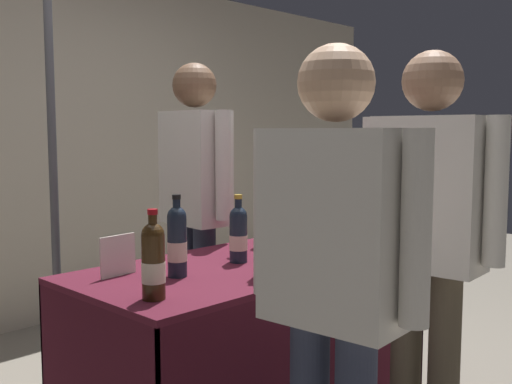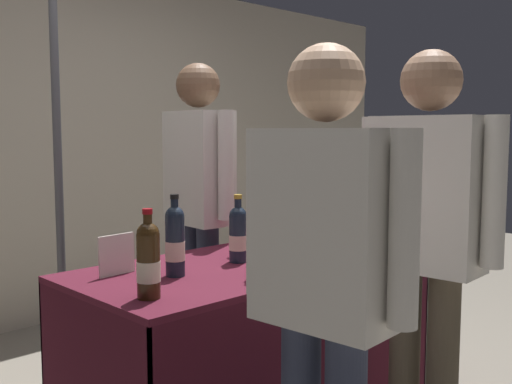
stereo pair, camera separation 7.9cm
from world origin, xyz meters
The scene contains 17 objects.
back_partition centered at (0.00, 2.15, 1.24)m, with size 7.43×0.12×2.48m, color #B2A893.
tasting_table centered at (0.00, 0.00, 0.54)m, with size 1.64×0.76×0.78m.
featured_wine_bottle centered at (0.27, -0.19, 0.91)m, with size 0.08×0.08×0.32m.
display_bottle_0 centered at (-0.20, -0.23, 0.91)m, with size 0.07×0.07×0.31m.
display_bottle_1 centered at (0.40, -0.18, 0.91)m, with size 0.08×0.08×0.30m.
display_bottle_2 centered at (-0.69, -0.18, 0.91)m, with size 0.08×0.08×0.31m.
display_bottle_3 centered at (-0.09, 0.02, 0.90)m, with size 0.08×0.08×0.29m.
display_bottle_4 centered at (0.33, 0.04, 0.90)m, with size 0.07×0.07×0.30m.
display_bottle_5 centered at (0.62, 0.05, 0.90)m, with size 0.07×0.07×0.29m.
display_bottle_6 centered at (-0.43, 0.01, 0.92)m, with size 0.08×0.08×0.32m.
wine_glass_near_vendor centered at (0.00, 0.11, 0.87)m, with size 0.07×0.07×0.13m.
flower_vase centered at (0.25, 0.17, 0.89)m, with size 0.11×0.11×0.41m.
brochure_stand centered at (-0.59, 0.18, 0.86)m, with size 0.17×0.01×0.16m, color silver.
vendor_presenter centered at (0.19, 0.64, 1.02)m, with size 0.24×0.56×1.70m.
taster_foreground_right centered at (0.20, -0.71, 0.98)m, with size 0.24×0.57×1.64m.
taster_foreground_left centered at (-0.50, -0.79, 0.94)m, with size 0.24×0.57×1.58m.
booth_signpost centered at (-0.37, 1.11, 1.36)m, with size 0.44×0.04×2.29m.
Camera 1 is at (-1.86, -1.80, 1.34)m, focal length 41.99 mm.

